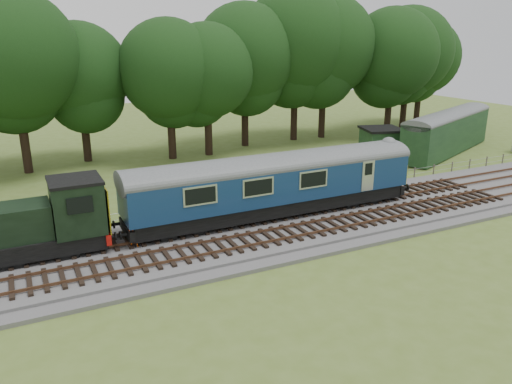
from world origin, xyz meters
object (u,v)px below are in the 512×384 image
shunter_loco (20,228)px  parked_coach (448,130)px  dmu_railcar (275,179)px  worker (134,232)px

shunter_loco → parked_coach: size_ratio=0.59×
dmu_railcar → parked_coach: bearing=20.8°
worker → parked_coach: parked_coach is taller
parked_coach → dmu_railcar: bearing=177.3°
dmu_railcar → worker: 8.88m
shunter_loco → worker: bearing=-10.3°
worker → parked_coach: bearing=13.6°
dmu_railcar → shunter_loco: dmu_railcar is taller
dmu_railcar → parked_coach: (23.40, 8.88, -0.40)m
shunter_loco → worker: 5.36m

